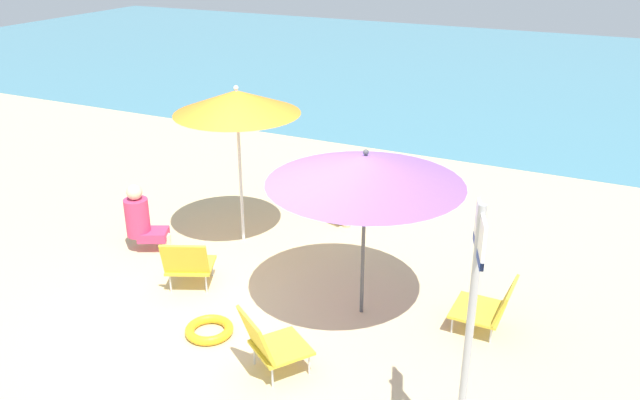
{
  "coord_description": "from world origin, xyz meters",
  "views": [
    {
      "loc": [
        3.43,
        -5.28,
        3.92
      ],
      "look_at": [
        0.15,
        1.53,
        0.7
      ],
      "focal_mm": 36.71,
      "sensor_mm": 36.0,
      "label": 1
    }
  ],
  "objects_px": {
    "beach_chair_a": "(269,342)",
    "swim_ring": "(209,330)",
    "beach_chair_b": "(188,263)",
    "person_a": "(331,190)",
    "beach_chair_c": "(489,306)",
    "warning_sign": "(472,305)",
    "person_b": "(141,219)",
    "umbrella_orange": "(237,102)",
    "umbrella_purple": "(365,170)"
  },
  "relations": [
    {
      "from": "umbrella_purple",
      "to": "swim_ring",
      "type": "height_order",
      "value": "umbrella_purple"
    },
    {
      "from": "beach_chair_b",
      "to": "person_a",
      "type": "relative_size",
      "value": 0.79
    },
    {
      "from": "beach_chair_a",
      "to": "warning_sign",
      "type": "xyz_separation_m",
      "value": [
        1.85,
        -0.28,
        1.07
      ]
    },
    {
      "from": "umbrella_purple",
      "to": "beach_chair_a",
      "type": "height_order",
      "value": "umbrella_purple"
    },
    {
      "from": "beach_chair_b",
      "to": "person_b",
      "type": "relative_size",
      "value": 0.81
    },
    {
      "from": "warning_sign",
      "to": "beach_chair_a",
      "type": "bearing_deg",
      "value": 152.78
    },
    {
      "from": "person_a",
      "to": "umbrella_orange",
      "type": "bearing_deg",
      "value": -108.92
    },
    {
      "from": "umbrella_orange",
      "to": "beach_chair_a",
      "type": "distance_m",
      "value": 3.24
    },
    {
      "from": "umbrella_purple",
      "to": "person_b",
      "type": "xyz_separation_m",
      "value": [
        -3.1,
        0.15,
        -1.22
      ]
    },
    {
      "from": "umbrella_orange",
      "to": "beach_chair_b",
      "type": "relative_size",
      "value": 2.87
    },
    {
      "from": "beach_chair_a",
      "to": "swim_ring",
      "type": "distance_m",
      "value": 0.98
    },
    {
      "from": "warning_sign",
      "to": "swim_ring",
      "type": "height_order",
      "value": "warning_sign"
    },
    {
      "from": "umbrella_purple",
      "to": "umbrella_orange",
      "type": "height_order",
      "value": "umbrella_orange"
    },
    {
      "from": "beach_chair_b",
      "to": "person_a",
      "type": "xyz_separation_m",
      "value": [
        0.67,
        2.43,
        0.12
      ]
    },
    {
      "from": "beach_chair_a",
      "to": "warning_sign",
      "type": "bearing_deg",
      "value": -63.84
    },
    {
      "from": "beach_chair_c",
      "to": "person_b",
      "type": "height_order",
      "value": "person_b"
    },
    {
      "from": "umbrella_purple",
      "to": "person_b",
      "type": "relative_size",
      "value": 2.24
    },
    {
      "from": "umbrella_purple",
      "to": "person_b",
      "type": "bearing_deg",
      "value": 177.29
    },
    {
      "from": "person_b",
      "to": "warning_sign",
      "type": "bearing_deg",
      "value": -47.15
    },
    {
      "from": "umbrella_purple",
      "to": "beach_chair_a",
      "type": "relative_size",
      "value": 2.69
    },
    {
      "from": "umbrella_orange",
      "to": "person_a",
      "type": "relative_size",
      "value": 2.25
    },
    {
      "from": "umbrella_purple",
      "to": "beach_chair_c",
      "type": "bearing_deg",
      "value": 10.84
    },
    {
      "from": "beach_chair_b",
      "to": "person_a",
      "type": "distance_m",
      "value": 2.52
    },
    {
      "from": "warning_sign",
      "to": "swim_ring",
      "type": "xyz_separation_m",
      "value": [
        -2.74,
        0.56,
        -1.36
      ]
    },
    {
      "from": "warning_sign",
      "to": "umbrella_orange",
      "type": "bearing_deg",
      "value": 125.69
    },
    {
      "from": "umbrella_orange",
      "to": "swim_ring",
      "type": "distance_m",
      "value": 2.84
    },
    {
      "from": "beach_chair_b",
      "to": "beach_chair_c",
      "type": "height_order",
      "value": "beach_chair_b"
    },
    {
      "from": "umbrella_orange",
      "to": "beach_chair_a",
      "type": "relative_size",
      "value": 2.79
    },
    {
      "from": "umbrella_orange",
      "to": "swim_ring",
      "type": "height_order",
      "value": "umbrella_orange"
    },
    {
      "from": "beach_chair_c",
      "to": "warning_sign",
      "type": "relative_size",
      "value": 0.27
    },
    {
      "from": "umbrella_purple",
      "to": "umbrella_orange",
      "type": "bearing_deg",
      "value": 155.85
    },
    {
      "from": "beach_chair_c",
      "to": "swim_ring",
      "type": "relative_size",
      "value": 1.2
    },
    {
      "from": "person_b",
      "to": "swim_ring",
      "type": "relative_size",
      "value": 1.81
    },
    {
      "from": "beach_chair_a",
      "to": "swim_ring",
      "type": "bearing_deg",
      "value": 107.02
    },
    {
      "from": "beach_chair_c",
      "to": "person_b",
      "type": "bearing_deg",
      "value": 2.34
    },
    {
      "from": "person_b",
      "to": "umbrella_purple",
      "type": "bearing_deg",
      "value": -28.68
    },
    {
      "from": "swim_ring",
      "to": "person_a",
      "type": "bearing_deg",
      "value": 90.71
    },
    {
      "from": "beach_chair_b",
      "to": "umbrella_orange",
      "type": "bearing_deg",
      "value": -19.21
    },
    {
      "from": "umbrella_orange",
      "to": "umbrella_purple",
      "type": "bearing_deg",
      "value": -24.15
    },
    {
      "from": "umbrella_orange",
      "to": "warning_sign",
      "type": "relative_size",
      "value": 0.96
    },
    {
      "from": "person_b",
      "to": "beach_chair_b",
      "type": "bearing_deg",
      "value": -52.47
    },
    {
      "from": "swim_ring",
      "to": "person_b",
      "type": "bearing_deg",
      "value": 146.68
    },
    {
      "from": "beach_chair_c",
      "to": "umbrella_orange",
      "type": "bearing_deg",
      "value": -10.42
    },
    {
      "from": "umbrella_orange",
      "to": "warning_sign",
      "type": "height_order",
      "value": "warning_sign"
    },
    {
      "from": "swim_ring",
      "to": "warning_sign",
      "type": "bearing_deg",
      "value": -11.63
    },
    {
      "from": "beach_chair_a",
      "to": "umbrella_orange",
      "type": "bearing_deg",
      "value": 71.67
    },
    {
      "from": "person_b",
      "to": "warning_sign",
      "type": "relative_size",
      "value": 0.41
    },
    {
      "from": "umbrella_purple",
      "to": "person_b",
      "type": "height_order",
      "value": "umbrella_purple"
    },
    {
      "from": "beach_chair_b",
      "to": "person_b",
      "type": "distance_m",
      "value": 1.27
    },
    {
      "from": "warning_sign",
      "to": "person_b",
      "type": "bearing_deg",
      "value": 140.2
    }
  ]
}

